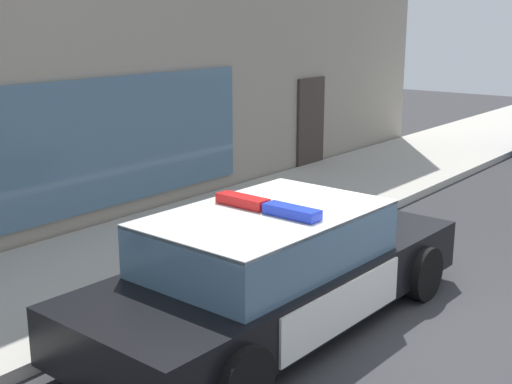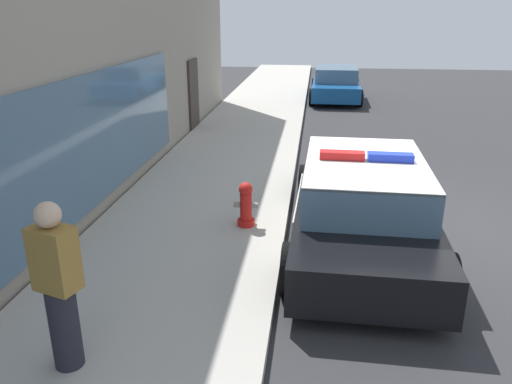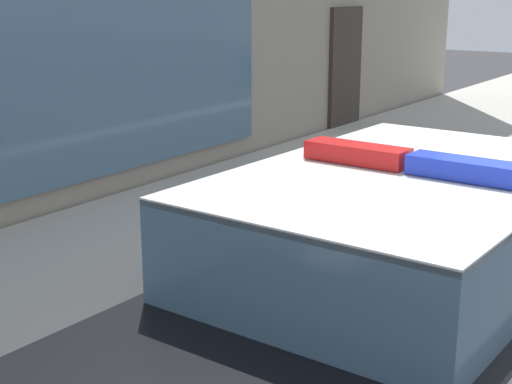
# 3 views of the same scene
# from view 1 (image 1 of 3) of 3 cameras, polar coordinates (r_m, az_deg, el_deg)

# --- Properties ---
(ground) EXTENTS (48.00, 48.00, 0.00)m
(ground) POSITION_cam_1_polar(r_m,az_deg,el_deg) (8.27, 11.78, -10.34)
(ground) COLOR #303033
(sidewalk) EXTENTS (48.00, 3.13, 0.15)m
(sidewalk) POSITION_cam_1_polar(r_m,az_deg,el_deg) (10.34, -7.20, -4.60)
(sidewalk) COLOR #B2ADA3
(sidewalk) RESTS_ON ground
(police_cruiser) EXTENTS (5.21, 2.23, 1.49)m
(police_cruiser) POSITION_cam_1_polar(r_m,az_deg,el_deg) (7.71, 1.55, -6.41)
(police_cruiser) COLOR black
(police_cruiser) RESTS_ON ground
(fire_hydrant) EXTENTS (0.34, 0.39, 0.73)m
(fire_hydrant) POSITION_cam_1_polar(r_m,az_deg,el_deg) (8.97, -7.29, -4.69)
(fire_hydrant) COLOR red
(fire_hydrant) RESTS_ON sidewalk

